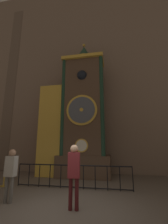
{
  "coord_description": "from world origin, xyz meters",
  "views": [
    {
      "loc": [
        1.34,
        -4.34,
        1.74
      ],
      "look_at": [
        -0.35,
        4.57,
        3.76
      ],
      "focal_mm": 24.0,
      "sensor_mm": 36.0,
      "label": 1
    }
  ],
  "objects_px": {
    "visitor_far": "(74,169)",
    "stanchion_post": "(4,178)",
    "visitor_near": "(11,169)",
    "clock_tower": "(76,117)"
  },
  "relations": [
    {
      "from": "clock_tower",
      "to": "stanchion_post",
      "type": "distance_m",
      "value": 4.83
    },
    {
      "from": "clock_tower",
      "to": "visitor_far",
      "type": "bearing_deg",
      "value": -76.8
    },
    {
      "from": "clock_tower",
      "to": "stanchion_post",
      "type": "relative_size",
      "value": 8.2
    },
    {
      "from": "visitor_far",
      "to": "stanchion_post",
      "type": "xyz_separation_m",
      "value": [
        -3.61,
        1.81,
        -0.73
      ]
    },
    {
      "from": "stanchion_post",
      "to": "clock_tower",
      "type": "bearing_deg",
      "value": 45.69
    },
    {
      "from": "visitor_far",
      "to": "stanchion_post",
      "type": "relative_size",
      "value": 1.68
    },
    {
      "from": "clock_tower",
      "to": "visitor_far",
      "type": "height_order",
      "value": "clock_tower"
    },
    {
      "from": "visitor_far",
      "to": "stanchion_post",
      "type": "distance_m",
      "value": 4.1
    },
    {
      "from": "visitor_near",
      "to": "clock_tower",
      "type": "bearing_deg",
      "value": 77.37
    },
    {
      "from": "visitor_far",
      "to": "visitor_near",
      "type": "bearing_deg",
      "value": 168.58
    }
  ]
}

